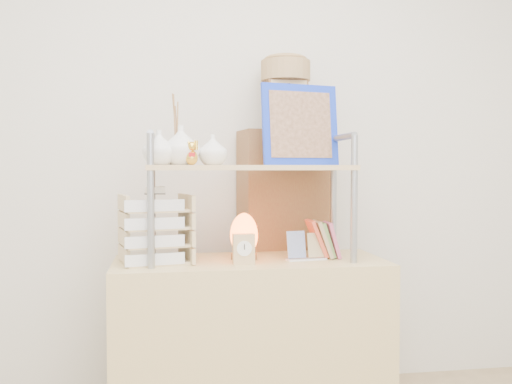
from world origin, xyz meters
TOP-DOWN VIEW (x-y plane):
  - desk at (0.00, 1.20)m, footprint 1.20×0.50m
  - cabinet at (0.24, 1.57)m, footprint 0.48×0.29m
  - hutch at (-0.08, 1.21)m, footprint 0.92×0.34m
  - letter_tray at (-0.41, 1.19)m, footprint 0.32×0.31m
  - salt_lamp at (-0.02, 1.22)m, footprint 0.14×0.13m
  - desk_clock at (-0.04, 1.09)m, footprint 0.09×0.04m
  - postcard_stand at (0.25, 1.16)m, footprint 0.19×0.08m
  - drawer_chest at (0.24, 1.55)m, footprint 0.20×0.16m
  - woven_basket at (0.24, 1.55)m, footprint 0.25×0.25m

SIDE VIEW (x-z plane):
  - desk at x=0.00m, z-range 0.00..0.75m
  - cabinet at x=0.24m, z-range 0.00..1.35m
  - postcard_stand at x=0.25m, z-range 0.72..0.85m
  - desk_clock at x=-0.04m, z-range 0.75..0.88m
  - salt_lamp at x=-0.02m, z-range 0.75..0.96m
  - letter_tray at x=-0.41m, z-range 0.72..1.05m
  - hutch at x=-0.08m, z-range 0.80..1.60m
  - drawer_chest at x=0.24m, z-range 1.35..1.60m
  - woven_basket at x=0.24m, z-range 1.60..1.70m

